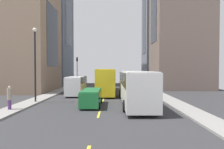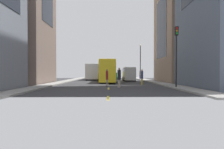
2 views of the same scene
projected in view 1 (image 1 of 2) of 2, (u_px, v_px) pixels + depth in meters
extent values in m
plane|color=#333335|center=(105.00, 93.00, 28.52)|extent=(41.05, 41.05, 0.00)
cube|color=gray|center=(155.00, 92.00, 28.51)|extent=(1.94, 44.00, 0.15)
cube|color=gray|center=(56.00, 92.00, 28.53)|extent=(1.94, 44.00, 0.15)
cube|color=yellow|center=(108.00, 83.00, 49.52)|extent=(0.16, 2.00, 0.01)
cube|color=yellow|center=(108.00, 85.00, 42.52)|extent=(0.16, 2.00, 0.01)
cube|color=yellow|center=(107.00, 88.00, 35.52)|extent=(0.16, 2.00, 0.01)
cube|color=yellow|center=(105.00, 93.00, 28.52)|extent=(0.16, 2.00, 0.01)
cube|color=yellow|center=(103.00, 100.00, 21.53)|extent=(0.16, 2.00, 0.01)
cube|color=yellow|center=(99.00, 114.00, 14.53)|extent=(0.16, 2.00, 0.01)
cube|color=slate|center=(164.00, 17.00, 44.64)|extent=(9.53, 7.58, 32.66)
cube|color=#1E232D|center=(164.00, 17.00, 44.64)|extent=(9.63, 4.17, 17.96)
cube|color=#937760|center=(33.00, 36.00, 30.40)|extent=(6.62, 10.37, 18.06)
cube|color=#1E232D|center=(33.00, 36.00, 30.40)|extent=(6.69, 5.70, 9.93)
cube|color=silver|center=(134.00, 86.00, 19.18)|extent=(2.55, 12.29, 3.00)
cube|color=black|center=(134.00, 78.00, 19.16)|extent=(2.60, 11.31, 1.20)
cube|color=beige|center=(134.00, 72.00, 19.14)|extent=(2.45, 11.80, 0.08)
cylinder|color=black|center=(154.00, 106.00, 15.40)|extent=(0.46, 1.00, 1.00)
cylinder|color=black|center=(126.00, 106.00, 15.41)|extent=(0.46, 1.00, 1.00)
cylinder|color=black|center=(140.00, 94.00, 23.02)|extent=(0.46, 1.00, 1.00)
cylinder|color=black|center=(121.00, 94.00, 23.03)|extent=(0.46, 1.00, 1.00)
cube|color=yellow|center=(107.00, 80.00, 28.63)|extent=(2.45, 13.37, 3.30)
cube|color=black|center=(107.00, 75.00, 28.61)|extent=(2.50, 12.30, 1.48)
cube|color=gold|center=(107.00, 69.00, 28.59)|extent=(2.35, 12.84, 0.08)
cylinder|color=black|center=(114.00, 93.00, 24.52)|extent=(0.44, 0.76, 0.76)
cylinder|color=black|center=(97.00, 93.00, 24.53)|extent=(0.44, 0.76, 0.76)
cylinder|color=black|center=(114.00, 87.00, 32.81)|extent=(0.44, 0.76, 0.76)
cylinder|color=black|center=(101.00, 87.00, 32.82)|extent=(0.44, 0.76, 0.76)
cube|color=white|center=(77.00, 85.00, 25.47)|extent=(2.05, 5.66, 2.30)
cube|color=black|center=(77.00, 80.00, 25.46)|extent=(2.09, 5.20, 0.69)
cube|color=silver|center=(77.00, 77.00, 25.44)|extent=(1.97, 5.43, 0.08)
cylinder|color=black|center=(81.00, 94.00, 23.75)|extent=(0.37, 0.72, 0.72)
cylinder|color=black|center=(67.00, 94.00, 23.75)|extent=(0.37, 0.72, 0.72)
cylinder|color=black|center=(85.00, 91.00, 27.25)|extent=(0.37, 0.72, 0.72)
cylinder|color=black|center=(72.00, 91.00, 27.25)|extent=(0.37, 0.72, 0.72)
cube|color=#1E7238|center=(91.00, 97.00, 17.94)|extent=(1.71, 4.56, 1.33)
cube|color=black|center=(91.00, 94.00, 17.93)|extent=(1.74, 4.19, 0.56)
cube|color=#1A612F|center=(91.00, 90.00, 17.92)|extent=(1.64, 4.38, 0.08)
cylinder|color=black|center=(98.00, 106.00, 16.54)|extent=(0.31, 0.62, 0.62)
cylinder|color=black|center=(81.00, 106.00, 16.54)|extent=(0.31, 0.62, 0.62)
cylinder|color=black|center=(100.00, 100.00, 19.36)|extent=(0.31, 0.62, 0.62)
cylinder|color=black|center=(85.00, 100.00, 19.37)|extent=(0.31, 0.62, 0.62)
cylinder|color=gray|center=(102.00, 84.00, 41.21)|extent=(0.28, 0.28, 0.85)
cylinder|color=black|center=(102.00, 79.00, 41.19)|extent=(0.38, 0.38, 1.10)
sphere|color=#8C6647|center=(102.00, 76.00, 41.17)|extent=(0.22, 0.22, 0.22)
cylinder|color=#593372|center=(10.00, 105.00, 15.70)|extent=(0.28, 0.28, 0.80)
cylinder|color=gray|center=(9.00, 94.00, 15.68)|extent=(0.38, 0.38, 1.00)
sphere|color=beige|center=(9.00, 87.00, 15.66)|extent=(0.21, 0.21, 0.21)
cylinder|color=gray|center=(108.00, 85.00, 38.92)|extent=(0.21, 0.21, 0.77)
cylinder|color=maroon|center=(108.00, 80.00, 38.89)|extent=(0.28, 0.28, 1.06)
sphere|color=#8C6647|center=(108.00, 77.00, 38.88)|extent=(0.21, 0.21, 0.21)
cylinder|color=gold|center=(85.00, 85.00, 37.05)|extent=(0.22, 0.22, 0.78)
cylinder|color=navy|center=(85.00, 81.00, 37.03)|extent=(0.29, 0.29, 1.05)
sphere|color=#8C6647|center=(85.00, 78.00, 37.02)|extent=(0.22, 0.22, 0.22)
cylinder|color=black|center=(77.00, 73.00, 42.38)|extent=(0.14, 0.14, 5.30)
cube|color=black|center=(77.00, 59.00, 42.31)|extent=(0.32, 0.32, 0.90)
sphere|color=red|center=(77.00, 58.00, 42.48)|extent=(0.20, 0.20, 0.20)
sphere|color=orange|center=(77.00, 59.00, 42.48)|extent=(0.20, 0.20, 0.20)
sphere|color=green|center=(77.00, 60.00, 42.49)|extent=(0.20, 0.20, 0.20)
cylinder|color=black|center=(35.00, 67.00, 19.53)|extent=(0.18, 0.18, 7.35)
sphere|color=silver|center=(35.00, 30.00, 19.43)|extent=(0.44, 0.44, 0.44)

